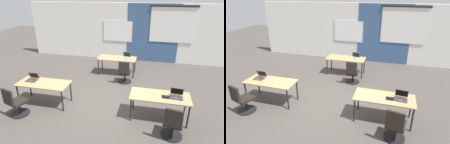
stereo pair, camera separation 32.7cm
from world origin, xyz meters
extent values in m
plane|color=#47423D|center=(0.00, 0.00, 0.00)|extent=(24.00, 24.00, 0.00)
cube|color=silver|center=(0.00, 4.20, 1.40)|extent=(10.00, 0.20, 2.80)
cube|color=#385684|center=(1.35, 4.09, 1.40)|extent=(2.46, 0.01, 2.80)
cube|color=#B7B7BC|center=(-0.37, 4.09, 1.44)|extent=(1.48, 0.02, 1.04)
cube|color=white|center=(-0.37, 4.08, 1.44)|extent=(1.40, 0.02, 0.96)
cube|color=white|center=(2.22, 4.08, 1.85)|extent=(2.00, 0.02, 1.61)
cylinder|color=black|center=(2.22, 4.08, 2.70)|extent=(2.10, 0.10, 0.10)
cube|color=tan|center=(-1.75, -0.60, 0.70)|extent=(1.60, 0.70, 0.04)
cylinder|color=black|center=(-2.49, -0.90, 0.34)|extent=(0.04, 0.04, 0.68)
cylinder|color=black|center=(-1.01, -0.90, 0.34)|extent=(0.04, 0.04, 0.68)
cylinder|color=black|center=(-2.49, -0.30, 0.34)|extent=(0.04, 0.04, 0.68)
cylinder|color=black|center=(-1.01, -0.30, 0.34)|extent=(0.04, 0.04, 0.68)
cube|color=tan|center=(1.75, -0.60, 0.70)|extent=(1.60, 0.70, 0.04)
cylinder|color=black|center=(1.01, -0.90, 0.34)|extent=(0.04, 0.04, 0.68)
cylinder|color=black|center=(2.49, -0.90, 0.34)|extent=(0.04, 0.04, 0.68)
cylinder|color=black|center=(1.01, -0.30, 0.34)|extent=(0.04, 0.04, 0.68)
cylinder|color=black|center=(2.49, -0.30, 0.34)|extent=(0.04, 0.04, 0.68)
cube|color=tan|center=(0.00, 2.20, 0.70)|extent=(1.60, 0.70, 0.04)
cylinder|color=black|center=(-0.74, 1.90, 0.34)|extent=(0.04, 0.04, 0.68)
cylinder|color=black|center=(0.74, 1.90, 0.34)|extent=(0.04, 0.04, 0.68)
cylinder|color=black|center=(-0.74, 2.50, 0.34)|extent=(0.04, 0.04, 0.68)
cylinder|color=black|center=(0.74, 2.50, 0.34)|extent=(0.04, 0.04, 0.68)
cube|color=#333338|center=(2.17, -0.63, 0.73)|extent=(0.35, 0.26, 0.02)
cube|color=#4C4C4F|center=(2.16, -0.68, 0.74)|extent=(0.10, 0.07, 0.00)
cube|color=#333338|center=(2.18, -0.49, 0.84)|extent=(0.34, 0.10, 0.21)
cube|color=black|center=(2.18, -0.49, 0.84)|extent=(0.30, 0.09, 0.19)
cube|color=black|center=(1.90, -0.64, 0.72)|extent=(0.22, 0.19, 0.00)
ellipsoid|color=black|center=(1.90, -0.64, 0.74)|extent=(0.07, 0.11, 0.03)
cylinder|color=black|center=(2.09, -1.28, 0.02)|extent=(0.52, 0.52, 0.04)
cylinder|color=black|center=(2.09, -1.28, 0.21)|extent=(0.06, 0.06, 0.34)
cube|color=black|center=(2.09, -1.28, 0.42)|extent=(0.51, 0.51, 0.08)
cube|color=black|center=(2.05, -1.52, 0.69)|extent=(0.40, 0.13, 0.46)
sphere|color=black|center=(2.13, -1.05, 0.02)|extent=(0.04, 0.04, 0.04)
sphere|color=black|center=(2.30, -1.39, 0.02)|extent=(0.04, 0.04, 0.04)
sphere|color=black|center=(1.86, -1.31, 0.02)|extent=(0.04, 0.04, 0.04)
cube|color=#333338|center=(-2.19, -0.56, 0.73)|extent=(0.33, 0.23, 0.02)
cube|color=#4C4C4F|center=(-2.19, -0.61, 0.74)|extent=(0.09, 0.06, 0.00)
cube|color=#333338|center=(-2.19, -0.40, 0.84)|extent=(0.33, 0.10, 0.21)
cube|color=black|center=(-2.19, -0.41, 0.84)|extent=(0.30, 0.08, 0.18)
cylinder|color=black|center=(-2.18, -1.31, 0.02)|extent=(0.52, 0.52, 0.04)
cylinder|color=black|center=(-2.18, -1.31, 0.21)|extent=(0.06, 0.06, 0.34)
cube|color=black|center=(-2.18, -1.31, 0.42)|extent=(0.55, 0.55, 0.08)
cube|color=black|center=(-2.25, -1.55, 0.69)|extent=(0.40, 0.17, 0.46)
sphere|color=black|center=(-2.11, -1.09, 0.02)|extent=(0.04, 0.04, 0.04)
sphere|color=black|center=(-1.99, -1.44, 0.02)|extent=(0.04, 0.04, 0.04)
sphere|color=black|center=(-2.41, -1.32, 0.02)|extent=(0.04, 0.04, 0.04)
cube|color=#9E9EA3|center=(0.38, 2.25, 0.73)|extent=(0.35, 0.25, 0.02)
cube|color=#4C4C4F|center=(0.38, 2.20, 0.74)|extent=(0.09, 0.07, 0.00)
cube|color=#9E9EA3|center=(0.39, 2.38, 0.85)|extent=(0.33, 0.07, 0.22)
cube|color=black|center=(0.39, 2.38, 0.85)|extent=(0.30, 0.06, 0.19)
ellipsoid|color=#B2B2B7|center=(0.63, 2.30, 0.74)|extent=(0.06, 0.10, 0.03)
cylinder|color=black|center=(0.46, 1.48, 0.02)|extent=(0.52, 0.52, 0.04)
cylinder|color=black|center=(0.46, 1.48, 0.21)|extent=(0.06, 0.06, 0.34)
cube|color=black|center=(0.46, 1.48, 0.42)|extent=(0.44, 0.44, 0.08)
cube|color=black|center=(0.45, 1.23, 0.69)|extent=(0.40, 0.06, 0.46)
sphere|color=black|center=(0.46, 1.71, 0.02)|extent=(0.04, 0.04, 0.04)
sphere|color=black|center=(0.68, 1.40, 0.02)|extent=(0.04, 0.04, 0.04)
sphere|color=black|center=(0.23, 1.41, 0.02)|extent=(0.04, 0.04, 0.04)
camera|label=1|loc=(1.48, -5.27, 3.35)|focal=30.66mm
camera|label=2|loc=(1.79, -5.19, 3.35)|focal=30.66mm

